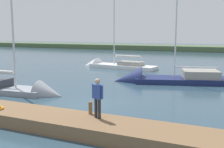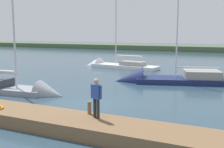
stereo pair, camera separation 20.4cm
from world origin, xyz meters
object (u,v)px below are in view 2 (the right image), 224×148
Objects in this scene: sailboat_inner_slip at (24,92)px; person_on_dock at (96,95)px; mooring_post_far at (89,108)px; sailboat_far_right at (163,81)px; sailboat_outer_mooring at (113,67)px.

sailboat_inner_slip is 9.71m from person_on_dock.
mooring_post_far is 1.04m from person_on_dock.
person_on_dock reaches higher than mooring_post_far.
sailboat_inner_slip is 0.72× the size of sailboat_far_right.
sailboat_far_right is at bearing 41.67° from sailboat_inner_slip.
sailboat_inner_slip is (7.85, -4.14, -0.78)m from mooring_post_far.
person_on_dock is (-8.88, 20.96, 1.55)m from sailboat_outer_mooring.
mooring_post_far is 0.32× the size of person_on_dock.
sailboat_outer_mooring is 1.12× the size of sailboat_far_right.
mooring_post_far is 0.05× the size of sailboat_far_right.
mooring_post_far is 22.18m from sailboat_outer_mooring.
sailboat_inner_slip is 0.64× the size of sailboat_outer_mooring.
sailboat_far_right is (-0.10, -12.87, -0.78)m from mooring_post_far.
sailboat_outer_mooring is at bearing -59.84° from sailboat_far_right.
sailboat_outer_mooring reaches higher than person_on_dock.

